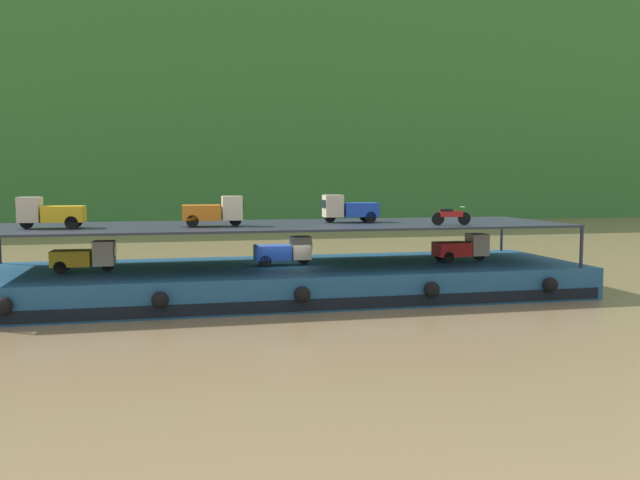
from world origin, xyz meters
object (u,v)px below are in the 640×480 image
at_px(mini_truck_upper_stern, 50,213).
at_px(mini_truck_lower_mid, 462,248).
at_px(mini_truck_upper_mid, 214,211).
at_px(motorcycle_upper_port, 451,216).
at_px(mini_truck_lower_stern, 85,257).
at_px(mini_truck_upper_fore, 349,209).
at_px(cargo_barge, 284,281).
at_px(mini_truck_lower_aft, 284,251).

bearing_deg(mini_truck_upper_stern, mini_truck_lower_mid, 0.77).
xyz_separation_m(mini_truck_upper_mid, motorcycle_upper_port, (10.94, -1.58, -0.26)).
relative_size(mini_truck_lower_stern, mini_truck_upper_fore, 1.01).
distance_m(cargo_barge, mini_truck_lower_stern, 9.20).
relative_size(mini_truck_lower_aft, mini_truck_upper_fore, 1.00).
height_order(mini_truck_lower_aft, mini_truck_upper_mid, mini_truck_upper_mid).
relative_size(mini_truck_lower_stern, mini_truck_upper_mid, 1.01).
relative_size(cargo_barge, mini_truck_upper_stern, 10.36).
bearing_deg(mini_truck_lower_mid, mini_truck_upper_fore, 170.62).
bearing_deg(mini_truck_upper_fore, mini_truck_upper_stern, -175.03).
xyz_separation_m(mini_truck_lower_mid, motorcycle_upper_port, (-1.56, -2.05, 1.74)).
xyz_separation_m(mini_truck_lower_aft, mini_truck_upper_mid, (-3.40, -0.93, 2.00)).
bearing_deg(motorcycle_upper_port, mini_truck_upper_stern, 174.31).
height_order(cargo_barge, motorcycle_upper_port, motorcycle_upper_port).
relative_size(cargo_barge, motorcycle_upper_port, 15.16).
bearing_deg(motorcycle_upper_port, mini_truck_upper_fore, 144.05).
distance_m(mini_truck_upper_fore, motorcycle_upper_port, 5.11).
bearing_deg(mini_truck_lower_stern, mini_truck_upper_stern, -164.45).
xyz_separation_m(mini_truck_lower_stern, mini_truck_upper_stern, (-1.32, -0.37, 2.00)).
relative_size(mini_truck_lower_aft, mini_truck_lower_mid, 1.00).
xyz_separation_m(mini_truck_upper_stern, motorcycle_upper_port, (17.97, -1.79, -0.26)).
bearing_deg(motorcycle_upper_port, mini_truck_lower_aft, 161.60).
relative_size(mini_truck_lower_aft, mini_truck_upper_mid, 1.00).
distance_m(mini_truck_upper_mid, mini_truck_upper_fore, 6.95).
bearing_deg(mini_truck_lower_mid, mini_truck_upper_mid, -177.84).
relative_size(mini_truck_lower_stern, motorcycle_upper_port, 1.46).
distance_m(cargo_barge, motorcycle_upper_port, 8.53).
distance_m(mini_truck_lower_mid, motorcycle_upper_port, 3.11).
bearing_deg(mini_truck_upper_mid, cargo_barge, 12.39).
relative_size(mini_truck_lower_mid, mini_truck_upper_stern, 0.99).
distance_m(cargo_barge, mini_truck_upper_stern, 10.97).
xyz_separation_m(mini_truck_lower_stern, motorcycle_upper_port, (16.65, -2.16, 1.74)).
bearing_deg(motorcycle_upper_port, mini_truck_upper_mid, 171.77).
height_order(mini_truck_lower_stern, mini_truck_lower_aft, same).
distance_m(mini_truck_lower_mid, mini_truck_upper_fore, 6.10).
distance_m(mini_truck_lower_stern, motorcycle_upper_port, 16.88).
relative_size(cargo_barge, mini_truck_lower_mid, 10.50).
xyz_separation_m(cargo_barge, mini_truck_lower_aft, (0.02, 0.19, 1.44)).
bearing_deg(mini_truck_lower_aft, mini_truck_lower_mid, -2.85).
height_order(mini_truck_lower_stern, mini_truck_upper_stern, mini_truck_upper_stern).
xyz_separation_m(mini_truck_upper_mid, mini_truck_upper_fore, (6.81, 1.41, 0.00)).
height_order(cargo_barge, mini_truck_upper_mid, mini_truck_upper_mid).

